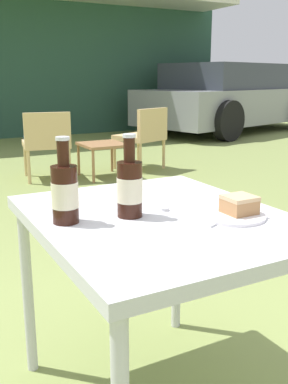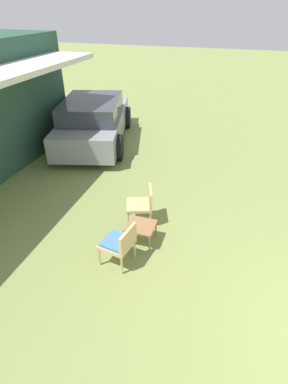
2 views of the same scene
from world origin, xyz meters
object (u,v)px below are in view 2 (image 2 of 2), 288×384
Objects in this scene: wicker_chair_cushioned at (119,242)px; garden_side_table at (141,227)px; parked_car at (94,121)px; wicker_chair_plain at (143,203)px.

garden_side_table is at bearing 172.93° from wicker_chair_cushioned.
parked_car reaches higher than wicker_chair_cushioned.
garden_side_table is (-4.07, -2.86, -0.33)m from parked_car.
wicker_chair_cushioned is at bearing -20.29° from wicker_chair_plain.
parked_car is at bearing -161.53° from wicker_chair_plain.
wicker_chair_cushioned is at bearing -165.37° from parked_car.
wicker_chair_plain is at bearing -171.34° from wicker_chair_cushioned.
parked_car is 5.94× the size of wicker_chair_plain.
garden_side_table is at bearing -160.18° from parked_car.
parked_car is 4.40m from wicker_chair_plain.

